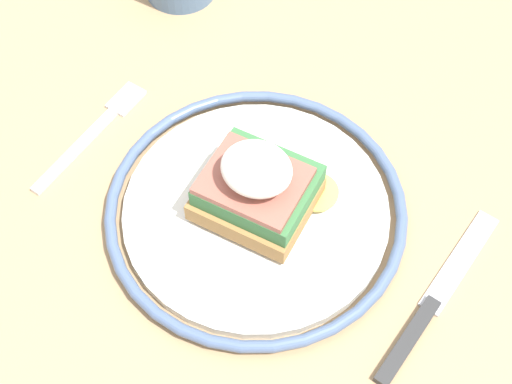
# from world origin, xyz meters

# --- Properties ---
(dining_table) EXTENTS (0.84, 0.73, 0.75)m
(dining_table) POSITION_xyz_m (0.00, 0.00, 0.61)
(dining_table) COLOR tan
(dining_table) RESTS_ON ground_plane
(plate) EXTENTS (0.26, 0.26, 0.02)m
(plate) POSITION_xyz_m (0.01, -0.01, 0.76)
(plate) COLOR silver
(plate) RESTS_ON dining_table
(sandwich) EXTENTS (0.10, 0.09, 0.07)m
(sandwich) POSITION_xyz_m (0.02, -0.01, 0.80)
(sandwich) COLOR #9E703D
(sandwich) RESTS_ON plate
(fork) EXTENTS (0.03, 0.15, 0.00)m
(fork) POSITION_xyz_m (-0.16, -0.00, 0.76)
(fork) COLOR silver
(fork) RESTS_ON dining_table
(knife) EXTENTS (0.04, 0.18, 0.01)m
(knife) POSITION_xyz_m (0.18, -0.03, 0.76)
(knife) COLOR #2D2D2D
(knife) RESTS_ON dining_table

